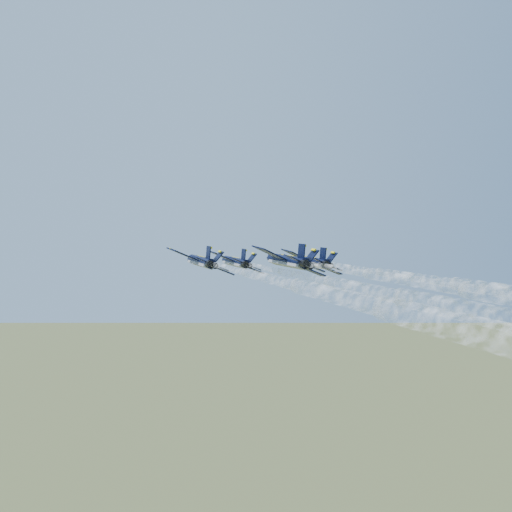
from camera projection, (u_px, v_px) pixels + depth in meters
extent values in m
cylinder|color=black|center=(236.00, 262.00, 116.71)|extent=(4.80, 13.45, 2.21)
cone|color=black|center=(224.00, 262.00, 124.11)|extent=(2.68, 2.99, 2.21)
ellipsoid|color=black|center=(231.00, 259.00, 119.96)|extent=(1.67, 2.60, 1.13)
cube|color=gray|center=(234.00, 265.00, 116.61)|extent=(3.89, 11.99, 0.97)
cube|color=black|center=(222.00, 256.00, 114.82)|extent=(6.33, 5.48, 2.31)
cube|color=#FFEC0D|center=(219.00, 256.00, 116.42)|extent=(4.80, 2.92, 2.29)
cube|color=black|center=(251.00, 268.00, 117.07)|extent=(5.80, 3.81, 2.31)
cube|color=#FFEC0D|center=(248.00, 268.00, 118.67)|extent=(5.32, 0.96, 2.29)
cube|color=black|center=(237.00, 258.00, 110.11)|extent=(2.95, 2.70, 1.09)
cube|color=black|center=(256.00, 266.00, 111.50)|extent=(2.72, 2.03, 1.09)
cube|color=black|center=(244.00, 253.00, 111.38)|extent=(0.76, 2.22, 2.61)
cube|color=black|center=(251.00, 257.00, 111.95)|extent=(2.19, 2.51, 2.11)
cylinder|color=black|center=(245.00, 261.00, 109.98)|extent=(1.64, 1.46, 1.43)
cylinder|color=black|center=(249.00, 263.00, 110.28)|extent=(1.64, 1.46, 1.43)
cylinder|color=black|center=(201.00, 261.00, 100.67)|extent=(4.80, 13.45, 2.21)
cone|color=black|center=(190.00, 261.00, 108.07)|extent=(2.68, 2.99, 2.21)
ellipsoid|color=black|center=(197.00, 259.00, 103.93)|extent=(1.67, 2.60, 1.13)
cube|color=gray|center=(200.00, 265.00, 100.57)|extent=(3.89, 11.99, 0.97)
cube|color=black|center=(184.00, 254.00, 98.78)|extent=(6.33, 5.48, 2.31)
cube|color=#FFEC0D|center=(182.00, 254.00, 100.38)|extent=(4.80, 2.92, 2.29)
cube|color=black|center=(219.00, 269.00, 101.04)|extent=(5.80, 3.81, 2.31)
cube|color=#FFEC0D|center=(217.00, 268.00, 102.64)|extent=(5.32, 0.96, 2.29)
cube|color=black|center=(200.00, 256.00, 94.07)|extent=(2.95, 2.70, 1.09)
cube|color=black|center=(223.00, 266.00, 95.46)|extent=(2.72, 2.03, 1.09)
cube|color=black|center=(209.00, 251.00, 95.34)|extent=(0.76, 2.22, 2.61)
cube|color=black|center=(218.00, 255.00, 95.91)|extent=(2.19, 2.51, 2.11)
cylinder|color=black|center=(210.00, 260.00, 93.95)|extent=(1.64, 1.46, 1.43)
cylinder|color=black|center=(215.00, 262.00, 94.25)|extent=(1.64, 1.46, 1.43)
cylinder|color=black|center=(310.00, 261.00, 108.38)|extent=(4.80, 13.45, 2.21)
cone|color=black|center=(293.00, 262.00, 115.78)|extent=(2.68, 2.99, 2.21)
ellipsoid|color=black|center=(303.00, 259.00, 111.64)|extent=(1.67, 2.60, 1.13)
cube|color=gray|center=(309.00, 265.00, 108.28)|extent=(3.89, 11.99, 0.97)
cube|color=black|center=(297.00, 255.00, 106.49)|extent=(6.33, 5.48, 2.31)
cube|color=#FFEC0D|center=(293.00, 255.00, 108.09)|extent=(4.80, 2.92, 2.29)
cube|color=black|center=(327.00, 269.00, 108.75)|extent=(5.80, 3.81, 2.31)
cube|color=#FFEC0D|center=(323.00, 268.00, 110.35)|extent=(5.32, 0.96, 2.29)
cube|color=black|center=(317.00, 257.00, 101.78)|extent=(2.95, 2.70, 1.09)
cube|color=black|center=(336.00, 266.00, 103.17)|extent=(2.72, 2.03, 1.09)
cube|color=black|center=(323.00, 252.00, 103.05)|extent=(0.76, 2.22, 2.61)
cube|color=black|center=(331.00, 256.00, 103.62)|extent=(2.19, 2.51, 2.11)
cylinder|color=black|center=(326.00, 261.00, 101.66)|extent=(1.64, 1.46, 1.43)
cylinder|color=black|center=(330.00, 263.00, 101.95)|extent=(1.64, 1.46, 1.43)
cylinder|color=black|center=(288.00, 261.00, 90.51)|extent=(4.80, 13.45, 2.21)
cone|color=black|center=(269.00, 261.00, 97.91)|extent=(2.68, 2.99, 2.21)
ellipsoid|color=black|center=(280.00, 258.00, 93.77)|extent=(1.67, 2.60, 1.13)
cube|color=gray|center=(286.00, 265.00, 90.42)|extent=(3.89, 11.99, 0.97)
cube|color=black|center=(271.00, 253.00, 88.62)|extent=(6.33, 5.48, 2.31)
cube|color=#FFEC0D|center=(267.00, 253.00, 90.23)|extent=(4.80, 2.92, 2.29)
cube|color=black|center=(308.00, 269.00, 90.88)|extent=(5.80, 3.81, 2.31)
cube|color=#FFEC0D|center=(303.00, 269.00, 92.48)|extent=(5.32, 0.96, 2.29)
cube|color=black|center=(293.00, 255.00, 83.91)|extent=(2.95, 2.70, 1.09)
cube|color=black|center=(317.00, 266.00, 85.30)|extent=(2.72, 2.03, 1.09)
cube|color=black|center=(302.00, 250.00, 85.19)|extent=(0.76, 2.22, 2.61)
cube|color=black|center=(311.00, 254.00, 85.75)|extent=(2.19, 2.51, 2.11)
cylinder|color=black|center=(305.00, 260.00, 83.79)|extent=(1.64, 1.46, 1.43)
cylinder|color=black|center=(310.00, 262.00, 84.09)|extent=(1.64, 1.46, 1.43)
cylinder|color=white|center=(264.00, 261.00, 102.04)|extent=(4.72, 17.91, 1.17)
cylinder|color=white|center=(307.00, 261.00, 86.18)|extent=(5.15, 17.99, 1.61)
cylinder|color=white|center=(368.00, 259.00, 70.33)|extent=(5.66, 18.10, 2.13)
cylinder|color=white|center=(465.00, 258.00, 54.48)|extent=(6.25, 18.22, 2.73)
cylinder|color=white|center=(229.00, 260.00, 86.00)|extent=(4.72, 17.91, 1.17)
cylinder|color=white|center=(273.00, 259.00, 70.15)|extent=(5.15, 17.99, 1.61)
cylinder|color=white|center=(343.00, 258.00, 54.30)|extent=(5.66, 18.10, 2.13)
cylinder|color=white|center=(470.00, 255.00, 38.44)|extent=(6.25, 18.22, 2.73)
cylinder|color=white|center=(354.00, 261.00, 93.71)|extent=(4.72, 17.91, 1.17)
cylinder|color=white|center=(419.00, 260.00, 77.86)|extent=(5.15, 17.99, 1.61)
cylinder|color=white|center=(337.00, 260.00, 75.84)|extent=(4.72, 17.91, 1.17)
cylinder|color=white|center=(417.00, 258.00, 59.99)|extent=(5.15, 17.99, 1.61)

